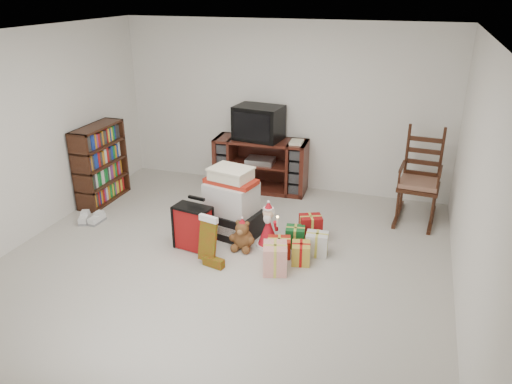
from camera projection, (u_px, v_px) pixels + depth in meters
room at (220, 159)px, 5.25m from camera, size 5.01×5.01×2.51m
tv_stand at (261, 165)px, 7.60m from camera, size 1.42×0.57×0.80m
bookshelf at (101, 165)px, 7.16m from camera, size 0.31×0.92×1.12m
rocking_chair at (418, 187)px, 6.66m from camera, size 0.58×0.90×1.30m
gift_pile at (232, 206)px, 6.23m from camera, size 0.78×0.64×0.87m
red_suitcase at (193, 227)px, 5.92m from camera, size 0.45×0.28×0.64m
stocking at (208, 240)px, 5.60m from camera, size 0.29×0.17×0.59m
teddy_bear at (243, 237)px, 5.95m from camera, size 0.25×0.22×0.37m
santa_figurine at (268, 229)px, 5.98m from camera, size 0.29×0.27×0.59m
mrs_claus_figurine at (235, 210)px, 6.45m from camera, size 0.32×0.30×0.65m
sneaker_pair at (91, 219)px, 6.66m from camera, size 0.34×0.29×0.10m
gift_cluster at (296, 245)px, 5.84m from camera, size 0.75×1.04×0.26m
crt_television at (259, 123)px, 7.37m from camera, size 0.74×0.57×0.50m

